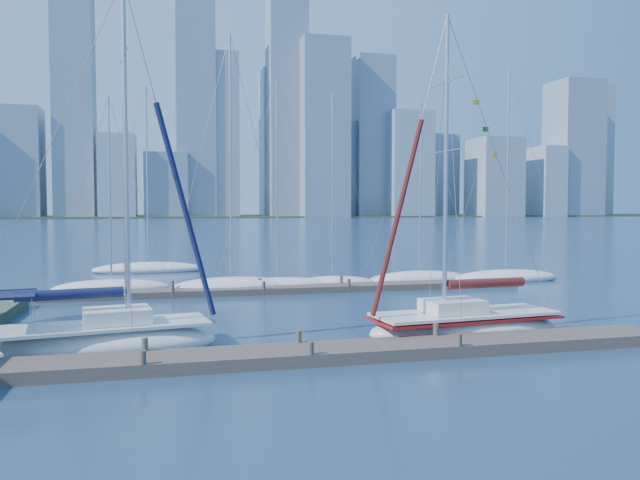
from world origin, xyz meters
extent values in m
plane|color=navy|center=(0.00, 0.00, 0.00)|extent=(700.00, 700.00, 0.00)
cube|color=#453D32|center=(0.00, 0.00, 0.20)|extent=(26.00, 2.00, 0.40)
cube|color=#453D32|center=(2.00, 16.00, 0.18)|extent=(30.00, 1.80, 0.36)
cube|color=#38472D|center=(0.00, 320.00, 0.00)|extent=(800.00, 100.00, 1.50)
ellipsoid|color=silver|center=(-6.53, 2.97, 0.23)|extent=(8.17, 3.78, 1.38)
cube|color=silver|center=(-6.53, 2.97, 0.87)|extent=(7.56, 3.49, 0.11)
cube|color=silver|center=(-5.99, 3.05, 1.20)|extent=(2.44, 2.00, 0.51)
cylinder|color=silver|center=(-5.62, 3.11, 6.83)|extent=(0.17, 0.17, 11.83)
cylinder|color=silver|center=(-7.46, 2.82, 1.93)|extent=(3.69, 0.68, 0.09)
cylinder|color=#11183A|center=(-7.46, 2.82, 2.02)|extent=(3.44, 0.90, 0.37)
cube|color=#11183A|center=(-9.32, 2.52, 2.11)|extent=(1.98, 2.42, 0.07)
ellipsoid|color=silver|center=(6.85, 2.33, 0.23)|extent=(7.96, 3.26, 1.36)
cube|color=silver|center=(6.85, 2.33, 0.86)|extent=(7.38, 3.00, 0.11)
cube|color=silver|center=(6.31, 2.28, 1.18)|extent=(2.32, 1.85, 0.50)
cylinder|color=silver|center=(5.95, 2.25, 6.50)|extent=(0.16, 0.16, 11.19)
cylinder|color=silver|center=(7.78, 2.42, 1.91)|extent=(3.67, 0.43, 0.09)
cylinder|color=#501115|center=(7.78, 2.42, 2.00)|extent=(3.40, 0.68, 0.36)
cube|color=maroon|center=(6.85, 2.33, 0.71)|extent=(7.55, 3.12, 0.09)
ellipsoid|color=silver|center=(-7.46, 18.74, 0.20)|extent=(7.07, 4.31, 1.09)
cylinder|color=silver|center=(-7.46, 18.74, 6.16)|extent=(0.12, 0.12, 10.35)
ellipsoid|color=silver|center=(-0.58, 17.38, 0.23)|extent=(7.53, 3.71, 1.24)
cylinder|color=silver|center=(-0.58, 17.38, 8.09)|extent=(0.14, 0.14, 13.92)
ellipsoid|color=silver|center=(2.20, 17.60, 0.19)|extent=(7.43, 3.04, 1.04)
cylinder|color=silver|center=(2.20, 17.60, 6.76)|extent=(0.11, 0.11, 11.62)
ellipsoid|color=silver|center=(5.73, 17.97, 0.18)|extent=(5.93, 3.53, 0.97)
cylinder|color=silver|center=(5.73, 17.97, 6.44)|extent=(0.11, 0.11, 11.11)
ellipsoid|color=silver|center=(11.96, 18.81, 0.20)|extent=(7.35, 4.75, 1.12)
cylinder|color=silver|center=(11.96, 18.81, 6.45)|extent=(0.12, 0.12, 10.86)
ellipsoid|color=silver|center=(17.84, 18.00, 0.21)|extent=(7.89, 5.17, 1.15)
cylinder|color=silver|center=(17.84, 18.00, 7.58)|extent=(0.13, 0.13, 13.08)
ellipsoid|color=silver|center=(-5.66, 29.81, 0.21)|extent=(8.30, 2.32, 1.14)
cylinder|color=silver|center=(-5.66, 29.81, 7.55)|extent=(0.12, 0.12, 13.03)
cube|color=slate|center=(-69.73, 287.50, 24.99)|extent=(22.01, 17.63, 49.97)
cube|color=#8997A5|center=(-47.55, 309.43, 19.40)|extent=(15.83, 17.61, 38.79)
cube|color=#869EAD|center=(-25.94, 284.92, 19.24)|extent=(16.41, 19.81, 38.49)
cube|color=slate|center=(-4.22, 286.68, 15.37)|extent=(20.13, 16.86, 30.73)
cube|color=#8997A5|center=(21.35, 289.48, 39.77)|extent=(18.02, 14.99, 79.54)
cube|color=#869EAD|center=(51.90, 304.67, 37.98)|extent=(15.25, 17.46, 75.95)
cube|color=slate|center=(70.99, 278.50, 43.19)|extent=(22.74, 18.95, 86.38)
cube|color=#8997A5|center=(91.42, 294.72, 24.47)|extent=(15.59, 17.11, 48.95)
cube|color=#869EAD|center=(115.77, 279.60, 26.65)|extent=(21.69, 18.80, 53.30)
cube|color=slate|center=(147.05, 309.52, 22.85)|extent=(16.25, 17.52, 45.70)
cube|color=#8997A5|center=(164.09, 278.94, 20.53)|extent=(22.71, 23.94, 41.05)
cube|color=#869EAD|center=(194.50, 279.05, 18.69)|extent=(13.52, 21.38, 37.39)
cube|color=slate|center=(213.93, 282.23, 36.84)|extent=(24.14, 23.60, 73.69)
cube|color=#8997A5|center=(241.25, 301.60, 37.87)|extent=(16.31, 17.08, 75.74)
cube|color=slate|center=(-45.00, 290.00, 61.20)|extent=(17.71, 18.00, 122.41)
cube|color=slate|center=(10.00, 290.00, 53.88)|extent=(18.47, 18.00, 107.77)
cube|color=slate|center=(55.00, 290.00, 53.92)|extent=(18.95, 18.00, 107.84)
cube|color=slate|center=(100.00, 290.00, 41.10)|extent=(19.57, 18.00, 82.19)
camera|label=1|loc=(-4.29, -19.46, 4.95)|focal=35.00mm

